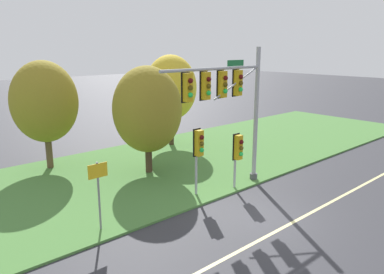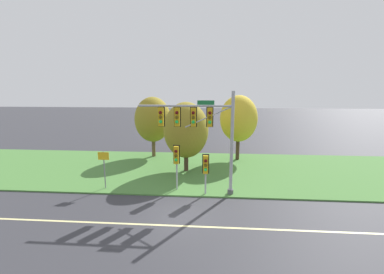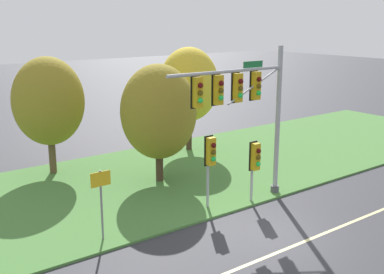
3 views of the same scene
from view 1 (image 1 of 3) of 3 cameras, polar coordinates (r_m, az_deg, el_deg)
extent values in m
plane|color=#333338|center=(16.57, 10.70, -11.76)|extent=(160.00, 160.00, 0.00)
cube|color=beige|center=(15.95, 14.20, -12.98)|extent=(36.00, 0.16, 0.01)
cube|color=#477A38|center=(22.13, -6.48, -4.90)|extent=(48.00, 11.50, 0.10)
cylinder|color=#9EA0A5|center=(19.68, 9.72, 3.25)|extent=(0.22, 0.22, 6.94)
cylinder|color=#4C4C51|center=(20.52, 9.35, -5.90)|extent=(0.40, 0.40, 0.30)
cylinder|color=#9EA0A5|center=(17.09, 3.48, 10.34)|extent=(6.17, 0.14, 0.14)
cylinder|color=#9EA0A5|center=(18.27, 6.89, 8.27)|extent=(3.12, 0.08, 1.47)
cube|color=gold|center=(18.32, 7.03, 8.19)|extent=(0.34, 0.28, 1.22)
cube|color=black|center=(18.43, 6.65, 8.23)|extent=(0.46, 0.04, 1.34)
sphere|color=#4C0C0C|center=(18.18, 7.49, 9.08)|extent=(0.22, 0.22, 0.22)
sphere|color=#51420C|center=(18.21, 7.46, 8.14)|extent=(0.22, 0.22, 0.22)
sphere|color=green|center=(18.24, 7.43, 7.20)|extent=(0.22, 0.22, 0.22)
cube|color=gold|center=(17.53, 4.69, 8.01)|extent=(0.34, 0.28, 1.22)
cube|color=black|center=(17.64, 4.31, 8.05)|extent=(0.46, 0.04, 1.34)
sphere|color=#4C0C0C|center=(17.38, 5.14, 8.95)|extent=(0.22, 0.22, 0.22)
sphere|color=#51420C|center=(17.41, 5.12, 7.96)|extent=(0.22, 0.22, 0.22)
sphere|color=green|center=(17.44, 5.10, 6.98)|extent=(0.22, 0.22, 0.22)
cube|color=gold|center=(16.77, 2.14, 7.80)|extent=(0.34, 0.28, 1.22)
cube|color=black|center=(16.89, 1.76, 7.84)|extent=(0.46, 0.04, 1.34)
sphere|color=#4C0C0C|center=(16.62, 2.58, 8.78)|extent=(0.22, 0.22, 0.22)
sphere|color=#51420C|center=(16.65, 2.57, 7.75)|extent=(0.22, 0.22, 0.22)
sphere|color=green|center=(16.68, 2.56, 6.72)|extent=(0.22, 0.22, 0.22)
cube|color=gold|center=(16.05, -0.65, 7.55)|extent=(0.34, 0.28, 1.22)
cube|color=black|center=(16.17, -1.03, 7.59)|extent=(0.46, 0.04, 1.34)
sphere|color=#4C0C0C|center=(15.89, -0.22, 8.57)|extent=(0.22, 0.22, 0.22)
sphere|color=#51420C|center=(15.92, -0.22, 7.50)|extent=(0.22, 0.22, 0.22)
sphere|color=green|center=(15.95, -0.22, 6.43)|extent=(0.22, 0.22, 0.22)
cube|color=#196B33|center=(18.03, 6.67, 11.14)|extent=(1.10, 0.04, 0.28)
cylinder|color=#9EA0A5|center=(17.78, 0.64, -3.96)|extent=(0.12, 0.12, 3.14)
cube|color=gold|center=(17.36, 1.09, -0.93)|extent=(0.34, 0.28, 1.22)
cube|color=black|center=(17.47, 0.74, -0.83)|extent=(0.46, 0.04, 1.34)
sphere|color=#4C0C0C|center=(17.16, 1.50, -0.07)|extent=(0.22, 0.22, 0.22)
sphere|color=#51420C|center=(17.23, 1.50, -1.04)|extent=(0.22, 0.22, 0.22)
sphere|color=green|center=(17.31, 1.49, -2.00)|extent=(0.22, 0.22, 0.22)
cylinder|color=#9EA0A5|center=(18.81, 6.56, -3.77)|extent=(0.12, 0.12, 2.69)
cube|color=gold|center=(18.47, 7.09, -1.57)|extent=(0.34, 0.28, 1.22)
cube|color=black|center=(18.57, 6.72, -1.47)|extent=(0.46, 0.04, 1.34)
sphere|color=#4C0C0C|center=(18.28, 7.54, -0.77)|extent=(0.22, 0.22, 0.22)
sphere|color=#51420C|center=(18.36, 7.51, -1.68)|extent=(0.22, 0.22, 0.22)
sphere|color=green|center=(18.44, 7.48, -2.58)|extent=(0.22, 0.22, 0.22)
cylinder|color=slate|center=(14.92, -14.00, -8.74)|extent=(0.08, 0.08, 2.72)
cube|color=gold|center=(14.54, -14.17, -5.00)|extent=(0.80, 0.03, 0.55)
cylinder|color=brown|center=(23.33, -21.04, -0.96)|extent=(0.37, 0.37, 2.88)
ellipsoid|color=olive|center=(22.87, -21.56, 5.03)|extent=(3.72, 3.72, 4.65)
cylinder|color=#423021|center=(21.19, -6.64, -2.00)|extent=(0.38, 0.38, 2.54)
ellipsoid|color=olive|center=(20.70, -6.82, 4.20)|extent=(3.81, 3.81, 4.77)
cylinder|color=#423021|center=(27.03, -3.19, 2.10)|extent=(0.37, 0.37, 3.14)
ellipsoid|color=gold|center=(26.64, -3.26, 7.53)|extent=(3.66, 3.66, 4.58)
camera|label=2|loc=(14.58, 67.61, 6.16)|focal=24.00mm
camera|label=3|loc=(3.44, 159.19, 7.77)|focal=45.00mm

